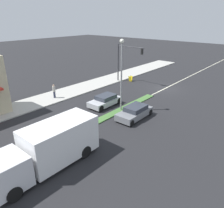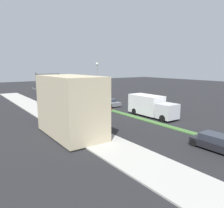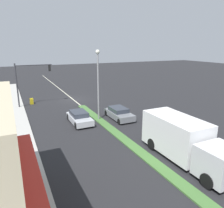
{
  "view_description": "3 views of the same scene",
  "coord_description": "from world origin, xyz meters",
  "px_view_note": "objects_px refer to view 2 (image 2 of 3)",
  "views": [
    {
      "loc": [
        -13.3,
        27.34,
        9.45
      ],
      "look_at": [
        0.33,
        11.26,
        0.99
      ],
      "focal_mm": 35.0,
      "sensor_mm": 36.0,
      "label": 1
    },
    {
      "loc": [
        19.31,
        41.67,
        6.89
      ],
      "look_at": [
        0.01,
        14.48,
        1.08
      ],
      "focal_mm": 35.0,
      "sensor_mm": 36.0,
      "label": 2
    },
    {
      "loc": [
        8.42,
        31.19,
        7.89
      ],
      "look_at": [
        -1.8,
        9.76,
        1.48
      ],
      "focal_mm": 35.0,
      "sensor_mm": 36.0,
      "label": 3
    }
  ],
  "objects_px": {
    "traffic_signal_main": "(44,82)",
    "delivery_truck": "(151,106)",
    "pedestrian": "(55,109)",
    "sedan_dark": "(217,143)",
    "street_lamp": "(97,79)",
    "sedan_silver": "(86,105)",
    "suv_grey": "(110,102)",
    "warning_aframe_sign": "(44,100)"
  },
  "relations": [
    {
      "from": "traffic_signal_main",
      "to": "delivery_truck",
      "type": "distance_m",
      "value": 21.21
    },
    {
      "from": "pedestrian",
      "to": "sedan_dark",
      "type": "bearing_deg",
      "value": 107.43
    },
    {
      "from": "street_lamp",
      "to": "sedan_silver",
      "type": "height_order",
      "value": "street_lamp"
    },
    {
      "from": "traffic_signal_main",
      "to": "sedan_dark",
      "type": "xyz_separation_m",
      "value": [
        -3.92,
        31.34,
        -3.28
      ]
    },
    {
      "from": "street_lamp",
      "to": "pedestrian",
      "type": "xyz_separation_m",
      "value": [
        8.48,
        2.44,
        -3.77
      ]
    },
    {
      "from": "suv_grey",
      "to": "pedestrian",
      "type": "bearing_deg",
      "value": 9.86
    },
    {
      "from": "sedan_silver",
      "to": "suv_grey",
      "type": "height_order",
      "value": "suv_grey"
    },
    {
      "from": "street_lamp",
      "to": "sedan_dark",
      "type": "distance_m",
      "value": 22.94
    },
    {
      "from": "pedestrian",
      "to": "traffic_signal_main",
      "type": "bearing_deg",
      "value": -101.75
    },
    {
      "from": "sedan_silver",
      "to": "delivery_truck",
      "type": "bearing_deg",
      "value": 113.0
    },
    {
      "from": "traffic_signal_main",
      "to": "delivery_truck",
      "type": "bearing_deg",
      "value": 113.27
    },
    {
      "from": "street_lamp",
      "to": "sedan_silver",
      "type": "distance_m",
      "value": 4.71
    },
    {
      "from": "pedestrian",
      "to": "sedan_silver",
      "type": "bearing_deg",
      "value": -159.53
    },
    {
      "from": "warning_aframe_sign",
      "to": "street_lamp",
      "type": "bearing_deg",
      "value": 120.66
    },
    {
      "from": "street_lamp",
      "to": "delivery_truck",
      "type": "bearing_deg",
      "value": 101.87
    },
    {
      "from": "delivery_truck",
      "to": "suv_grey",
      "type": "height_order",
      "value": "delivery_truck"
    },
    {
      "from": "traffic_signal_main",
      "to": "street_lamp",
      "type": "distance_m",
      "value": 10.83
    },
    {
      "from": "pedestrian",
      "to": "sedan_silver",
      "type": "distance_m",
      "value": 6.72
    },
    {
      "from": "pedestrian",
      "to": "warning_aframe_sign",
      "type": "height_order",
      "value": "pedestrian"
    },
    {
      "from": "street_lamp",
      "to": "pedestrian",
      "type": "bearing_deg",
      "value": 16.06
    },
    {
      "from": "pedestrian",
      "to": "sedan_dark",
      "type": "distance_m",
      "value": 20.98
    },
    {
      "from": "street_lamp",
      "to": "sedan_dark",
      "type": "xyz_separation_m",
      "value": [
        2.2,
        22.45,
        -4.15
      ]
    },
    {
      "from": "street_lamp",
      "to": "delivery_truck",
      "type": "distance_m",
      "value": 11.19
    },
    {
      "from": "warning_aframe_sign",
      "to": "suv_grey",
      "type": "xyz_separation_m",
      "value": [
        -8.1,
        10.54,
        0.18
      ]
    },
    {
      "from": "pedestrian",
      "to": "delivery_truck",
      "type": "distance_m",
      "value": 13.37
    },
    {
      "from": "delivery_truck",
      "to": "sedan_silver",
      "type": "bearing_deg",
      "value": -67.0
    },
    {
      "from": "traffic_signal_main",
      "to": "sedan_dark",
      "type": "distance_m",
      "value": 31.76
    },
    {
      "from": "delivery_truck",
      "to": "sedan_dark",
      "type": "relative_size",
      "value": 1.8
    },
    {
      "from": "pedestrian",
      "to": "suv_grey",
      "type": "distance_m",
      "value": 10.85
    },
    {
      "from": "delivery_truck",
      "to": "sedan_dark",
      "type": "distance_m",
      "value": 12.8
    },
    {
      "from": "warning_aframe_sign",
      "to": "sedan_silver",
      "type": "distance_m",
      "value": 10.71
    },
    {
      "from": "warning_aframe_sign",
      "to": "suv_grey",
      "type": "relative_size",
      "value": 0.2
    },
    {
      "from": "street_lamp",
      "to": "suv_grey",
      "type": "bearing_deg",
      "value": 165.09
    },
    {
      "from": "pedestrian",
      "to": "sedan_silver",
      "type": "xyz_separation_m",
      "value": [
        -6.28,
        -2.34,
        -0.4
      ]
    },
    {
      "from": "suv_grey",
      "to": "warning_aframe_sign",
      "type": "bearing_deg",
      "value": -52.45
    },
    {
      "from": "pedestrian",
      "to": "delivery_truck",
      "type": "bearing_deg",
      "value": 143.09
    },
    {
      "from": "traffic_signal_main",
      "to": "sedan_silver",
      "type": "height_order",
      "value": "traffic_signal_main"
    },
    {
      "from": "warning_aframe_sign",
      "to": "delivery_truck",
      "type": "bearing_deg",
      "value": 111.64
    },
    {
      "from": "warning_aframe_sign",
      "to": "sedan_silver",
      "type": "height_order",
      "value": "sedan_silver"
    },
    {
      "from": "street_lamp",
      "to": "delivery_truck",
      "type": "height_order",
      "value": "street_lamp"
    },
    {
      "from": "traffic_signal_main",
      "to": "pedestrian",
      "type": "bearing_deg",
      "value": 78.25
    },
    {
      "from": "street_lamp",
      "to": "suv_grey",
      "type": "distance_m",
      "value": 4.75
    }
  ]
}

